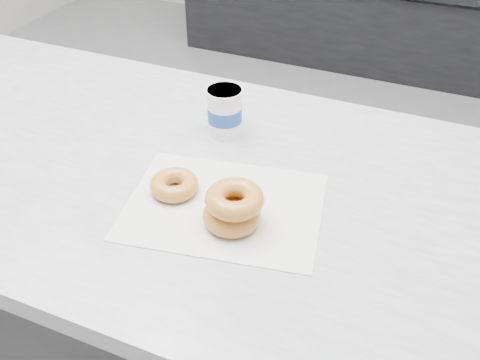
{
  "coord_description": "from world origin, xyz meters",
  "views": [
    {
      "loc": [
        0.49,
        -1.32,
        1.51
      ],
      "look_at": [
        0.2,
        -0.62,
        0.93
      ],
      "focal_mm": 40.0,
      "sensor_mm": 36.0,
      "label": 1
    }
  ],
  "objects_px": {
    "coffee_cup": "(225,111)",
    "donut_stack": "(233,207)",
    "donut_single": "(174,185)",
    "counter": "(170,308)"
  },
  "relations": [
    {
      "from": "donut_single",
      "to": "donut_stack",
      "type": "bearing_deg",
      "value": -15.47
    },
    {
      "from": "donut_single",
      "to": "coffee_cup",
      "type": "relative_size",
      "value": 0.87
    },
    {
      "from": "donut_single",
      "to": "donut_stack",
      "type": "relative_size",
      "value": 0.8
    },
    {
      "from": "counter",
      "to": "coffee_cup",
      "type": "distance_m",
      "value": 0.53
    },
    {
      "from": "counter",
      "to": "coffee_cup",
      "type": "relative_size",
      "value": 30.08
    },
    {
      "from": "counter",
      "to": "coffee_cup",
      "type": "bearing_deg",
      "value": 59.11
    },
    {
      "from": "donut_single",
      "to": "coffee_cup",
      "type": "xyz_separation_m",
      "value": [
        0.0,
        0.22,
        0.03
      ]
    },
    {
      "from": "counter",
      "to": "donut_stack",
      "type": "relative_size",
      "value": 27.62
    },
    {
      "from": "donut_stack",
      "to": "counter",
      "type": "bearing_deg",
      "value": 154.23
    },
    {
      "from": "coffee_cup",
      "to": "donut_stack",
      "type": "bearing_deg",
      "value": -81.33
    }
  ]
}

